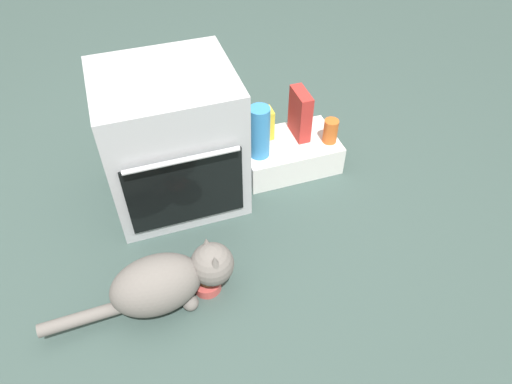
{
  "coord_description": "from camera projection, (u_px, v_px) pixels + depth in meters",
  "views": [
    {
      "loc": [
        -0.2,
        -1.53,
        1.85
      ],
      "look_at": [
        0.3,
        -0.01,
        0.25
      ],
      "focal_mm": 32.98,
      "sensor_mm": 36.0,
      "label": 1
    }
  ],
  "objects": [
    {
      "name": "food_bowl",
      "position": [
        207.0,
        284.0,
        2.15
      ],
      "size": [
        0.13,
        0.13,
        0.08
      ],
      "color": "#C64C47",
      "rests_on": "ground"
    },
    {
      "name": "oven",
      "position": [
        172.0,
        140.0,
        2.36
      ],
      "size": [
        0.66,
        0.63,
        0.73
      ],
      "color": "#B7BABF",
      "rests_on": "ground"
    },
    {
      "name": "snack_bag",
      "position": [
        262.0,
        124.0,
        2.61
      ],
      "size": [
        0.12,
        0.09,
        0.18
      ],
      "primitive_type": "cube",
      "color": "yellow",
      "rests_on": "pantry_cabinet"
    },
    {
      "name": "cat",
      "position": [
        167.0,
        281.0,
        2.02
      ],
      "size": [
        0.85,
        0.28,
        0.28
      ],
      "rotation": [
        0.0,
        0.0,
        0.06
      ],
      "color": "slate",
      "rests_on": "ground"
    },
    {
      "name": "ground",
      "position": [
        198.0,
        238.0,
        2.37
      ],
      "size": [
        8.0,
        8.0,
        0.0
      ],
      "primitive_type": "plane",
      "color": "#384C47"
    },
    {
      "name": "cereal_box",
      "position": [
        300.0,
        114.0,
        2.59
      ],
      "size": [
        0.07,
        0.18,
        0.28
      ],
      "primitive_type": "cube",
      "color": "#B72D28",
      "rests_on": "pantry_cabinet"
    },
    {
      "name": "pantry_cabinet",
      "position": [
        289.0,
        153.0,
        2.71
      ],
      "size": [
        0.54,
        0.35,
        0.17
      ],
      "primitive_type": "cube",
      "color": "white",
      "rests_on": "ground"
    },
    {
      "name": "sauce_jar",
      "position": [
        330.0,
        131.0,
        2.6
      ],
      "size": [
        0.08,
        0.08,
        0.14
      ],
      "primitive_type": "cylinder",
      "color": "#D16023",
      "rests_on": "pantry_cabinet"
    },
    {
      "name": "water_bottle",
      "position": [
        260.0,
        132.0,
        2.46
      ],
      "size": [
        0.11,
        0.11,
        0.3
      ],
      "primitive_type": "cylinder",
      "color": "#388CD1",
      "rests_on": "pantry_cabinet"
    }
  ]
}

